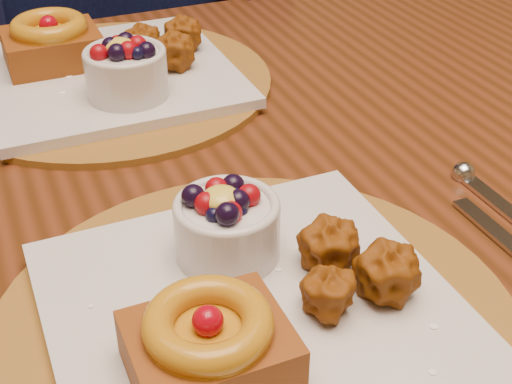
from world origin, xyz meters
The scene contains 4 objects.
dining_table centered at (-0.07, 0.11, 0.68)m, with size 1.60×0.90×0.76m.
place_setting_near centered at (-0.07, -0.11, 0.78)m, with size 0.38×0.38×0.08m.
place_setting_far centered at (-0.07, 0.32, 0.78)m, with size 0.38×0.38×0.09m.
chair_far centered at (-0.10, 0.73, 0.45)m, with size 0.45×0.45×0.81m.
Camera 1 is at (-0.21, -0.45, 1.12)m, focal length 50.00 mm.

